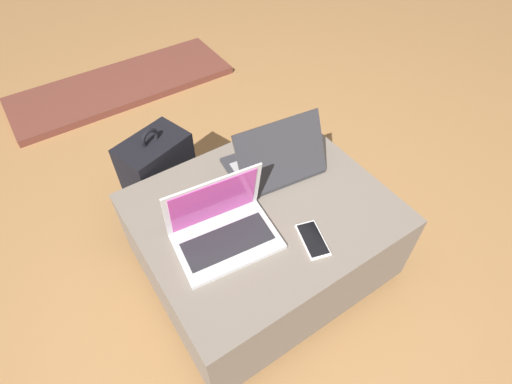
# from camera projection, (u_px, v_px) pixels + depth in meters

# --- Properties ---
(ground_plane) EXTENTS (14.00, 14.00, 0.00)m
(ground_plane) POSITION_uv_depth(u_px,v_px,m) (262.00, 266.00, 1.73)
(ground_plane) COLOR #9E7042
(ottoman) EXTENTS (0.89, 0.74, 0.40)m
(ottoman) POSITION_uv_depth(u_px,v_px,m) (263.00, 239.00, 1.58)
(ottoman) COLOR #3D3832
(ottoman) RESTS_ON ground_plane
(laptop_near) EXTENTS (0.36, 0.26, 0.24)m
(laptop_near) POSITION_uv_depth(u_px,v_px,m) (222.00, 227.00, 1.32)
(laptop_near) COLOR silver
(laptop_near) RESTS_ON ottoman
(laptop_far) EXTENTS (0.37, 0.29, 0.24)m
(laptop_far) POSITION_uv_depth(u_px,v_px,m) (275.00, 161.00, 1.53)
(laptop_far) COLOR #333338
(laptop_far) RESTS_ON ottoman
(cell_phone) EXTENTS (0.11, 0.16, 0.01)m
(cell_phone) POSITION_uv_depth(u_px,v_px,m) (313.00, 240.00, 1.34)
(cell_phone) COLOR white
(cell_phone) RESTS_ON ottoman
(backpack) EXTENTS (0.33, 0.30, 0.50)m
(backpack) POSITION_uv_depth(u_px,v_px,m) (159.00, 179.00, 1.79)
(backpack) COLOR black
(backpack) RESTS_ON ground_plane
(fireplace_hearth) EXTENTS (1.40, 0.50, 0.04)m
(fireplace_hearth) POSITION_uv_depth(u_px,v_px,m) (122.00, 85.00, 2.62)
(fireplace_hearth) COLOR brown
(fireplace_hearth) RESTS_ON ground_plane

